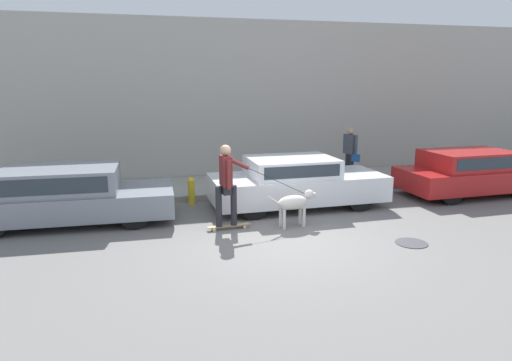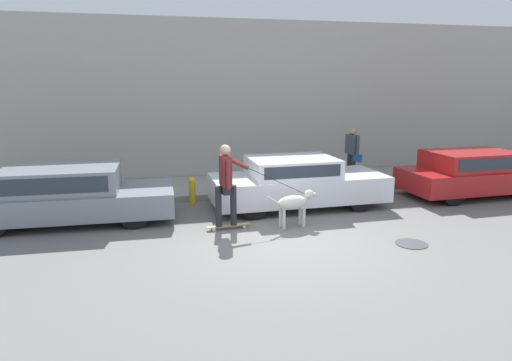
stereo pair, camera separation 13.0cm
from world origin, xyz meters
The scene contains 11 objects.
ground_plane centered at (0.00, 0.00, 0.00)m, with size 36.00×36.00×0.00m, color slate.
back_wall centered at (0.00, 6.11, 2.45)m, with size 32.00×0.30×4.89m.
sidewalk_curb centered at (0.00, 4.69, 0.08)m, with size 30.00×2.50×0.16m.
parked_car_0 centered at (-4.24, 2.35, 0.61)m, with size 4.49×1.90×1.24m.
parked_car_1 centered at (1.05, 2.34, 0.61)m, with size 4.29×1.80×1.24m.
parked_car_2 centered at (6.08, 2.34, 0.61)m, with size 3.99×1.84×1.22m.
dog centered at (0.49, 0.86, 0.52)m, with size 1.13×0.41×0.78m.
skateboarder centered at (-0.94, 1.02, 1.04)m, with size 2.22×0.55×1.80m.
pedestrian_with_bag centered at (3.42, 4.29, 1.01)m, with size 0.31×0.66×1.55m.
manhole_cover centered at (2.36, -0.69, 0.01)m, with size 0.61×0.61×0.01m.
fire_hydrant centered at (-1.44, 3.19, 0.37)m, with size 0.18×0.18×0.70m.
Camera 2 is at (-2.49, -8.07, 3.08)m, focal length 32.00 mm.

